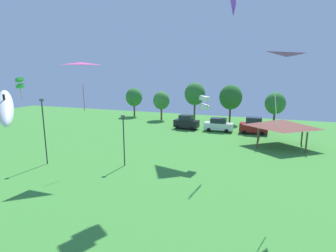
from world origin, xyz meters
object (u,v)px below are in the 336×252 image
object	(u,v)px
parked_car_leftmost	(186,122)
parked_car_second_from_left	(219,125)
kite_flying_0	(5,107)
treeline_tree_2	(195,94)
parked_car_third_from_left	(254,126)
treeline_tree_1	(161,101)
treeline_tree_3	(231,97)
park_pavilion	(282,123)
light_post_0	(124,137)
light_post_1	(44,128)
kite_flying_8	(264,68)
treeline_tree_4	(275,103)
kite_flying_6	(20,83)
kite_flying_4	(82,73)
kite_flying_5	(204,103)
treeline_tree_0	(134,97)
kite_flying_10	(233,0)

from	to	relation	value
parked_car_leftmost	parked_car_second_from_left	size ratio (longest dim) A/B	0.91
kite_flying_0	treeline_tree_2	bearing A→B (deg)	79.19
parked_car_third_from_left	treeline_tree_1	xyz separation A→B (m)	(-18.56, 6.68, 2.73)
parked_car_third_from_left	treeline_tree_3	world-z (taller)	treeline_tree_3
park_pavilion	light_post_0	world-z (taller)	light_post_0
treeline_tree_2	parked_car_third_from_left	bearing A→B (deg)	-32.12
light_post_0	treeline_tree_3	bearing A→B (deg)	76.17
light_post_1	light_post_0	bearing A→B (deg)	16.87
parked_car_second_from_left	parked_car_third_from_left	world-z (taller)	parked_car_third_from_left
park_pavilion	treeline_tree_1	world-z (taller)	treeline_tree_1
light_post_1	treeline_tree_2	xyz separation A→B (m)	(7.98, 30.02, 1.62)
kite_flying_8	treeline_tree_4	world-z (taller)	kite_flying_8
kite_flying_6	treeline_tree_2	world-z (taller)	kite_flying_6
light_post_0	treeline_tree_2	distance (m)	27.71
kite_flying_4	treeline_tree_2	world-z (taller)	kite_flying_4
kite_flying_8	treeline_tree_1	world-z (taller)	kite_flying_8
kite_flying_8	kite_flying_4	bearing A→B (deg)	169.63
kite_flying_6	light_post_1	bearing A→B (deg)	-21.99
kite_flying_5	parked_car_second_from_left	xyz separation A→B (m)	(-1.12, 15.74, -5.33)
treeline_tree_4	kite_flying_4	bearing A→B (deg)	-121.48
treeline_tree_0	treeline_tree_1	size ratio (longest dim) A/B	1.07
treeline_tree_0	treeline_tree_2	bearing A→B (deg)	-6.31
light_post_0	treeline_tree_1	bearing A→B (deg)	104.29
parked_car_leftmost	treeline_tree_4	xyz separation A→B (m)	(14.21, 9.54, 2.81)
light_post_0	treeline_tree_3	world-z (taller)	treeline_tree_3
kite_flying_0	kite_flying_10	world-z (taller)	kite_flying_10
parked_car_third_from_left	light_post_0	distance (m)	23.46
treeline_tree_1	treeline_tree_0	bearing A→B (deg)	163.29
kite_flying_4	treeline_tree_4	distance (m)	36.27
parked_car_second_from_left	parked_car_third_from_left	xyz separation A→B (m)	(5.53, 0.22, 0.17)
parked_car_leftmost	treeline_tree_4	world-z (taller)	treeline_tree_4
parked_car_second_from_left	light_post_1	distance (m)	26.69
park_pavilion	treeline_tree_0	xyz separation A→B (m)	(-29.76, 15.41, 1.19)
treeline_tree_2	treeline_tree_3	distance (m)	6.92
parked_car_leftmost	light_post_0	world-z (taller)	light_post_0
kite_flying_10	parked_car_leftmost	distance (m)	21.83
kite_flying_10	light_post_0	size ratio (longest dim) A/B	0.61
treeline_tree_2	park_pavilion	bearing A→B (deg)	-41.91
kite_flying_5	park_pavilion	size ratio (longest dim) A/B	0.21
kite_flying_5	parked_car_leftmost	distance (m)	17.86
kite_flying_8	parked_car_third_from_left	bearing A→B (deg)	93.31
light_post_1	treeline_tree_1	world-z (taller)	light_post_1
kite_flying_10	light_post_1	world-z (taller)	kite_flying_10
parked_car_third_from_left	parked_car_second_from_left	bearing A→B (deg)	-178.60
kite_flying_0	treeline_tree_2	world-z (taller)	kite_flying_0
kite_flying_0	treeline_tree_1	distance (m)	34.45
parked_car_leftmost	treeline_tree_3	bearing A→B (deg)	56.05
kite_flying_4	kite_flying_6	world-z (taller)	kite_flying_4
kite_flying_4	kite_flying_8	bearing A→B (deg)	-10.37
light_post_1	kite_flying_0	bearing A→B (deg)	-75.41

